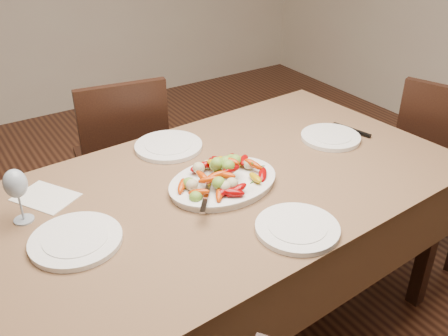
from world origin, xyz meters
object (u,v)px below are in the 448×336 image
(chair_right, at_px, (444,165))
(plate_near, at_px, (297,228))
(dining_table, at_px, (224,261))
(wine_glass, at_px, (18,195))
(plate_left, at_px, (76,240))
(serving_platter, at_px, (223,184))
(chair_far, at_px, (120,159))
(plate_right, at_px, (331,137))
(plate_far, at_px, (169,146))

(chair_right, height_order, plate_near, chair_right)
(dining_table, distance_m, wine_glass, 0.86)
(chair_right, xyz_separation_m, plate_near, (-1.26, -0.30, 0.29))
(plate_left, distance_m, wine_glass, 0.25)
(chair_right, bearing_deg, serving_platter, 69.18)
(chair_far, xyz_separation_m, plate_near, (0.11, -1.26, 0.29))
(chair_far, bearing_deg, serving_platter, 102.54)
(serving_platter, distance_m, plate_left, 0.57)
(chair_far, relative_size, plate_right, 3.69)
(plate_right, relative_size, plate_near, 0.94)
(chair_far, bearing_deg, plate_left, 70.51)
(serving_platter, xyz_separation_m, plate_near, (0.05, -0.36, -0.00))
(dining_table, relative_size, plate_left, 6.40)
(dining_table, bearing_deg, serving_platter, -129.24)
(serving_platter, bearing_deg, chair_right, -2.68)
(dining_table, xyz_separation_m, serving_platter, (-0.02, -0.02, 0.39))
(plate_right, bearing_deg, plate_far, 154.01)
(serving_platter, xyz_separation_m, plate_right, (0.61, 0.07, -0.00))
(plate_left, bearing_deg, chair_right, -0.97)
(plate_near, bearing_deg, plate_right, 37.87)
(wine_glass, bearing_deg, chair_right, -6.94)
(plate_left, height_order, wine_glass, wine_glass)
(serving_platter, bearing_deg, plate_near, -81.51)
(wine_glass, bearing_deg, chair_far, 49.79)
(chair_far, relative_size, plate_far, 3.34)
(serving_platter, relative_size, wine_glass, 2.02)
(chair_right, height_order, serving_platter, chair_right)
(dining_table, bearing_deg, chair_right, -3.72)
(chair_far, height_order, wine_glass, wine_glass)
(plate_right, bearing_deg, plate_near, -142.13)
(plate_left, height_order, plate_far, same)
(dining_table, xyz_separation_m, wine_glass, (-0.69, 0.16, 0.48))
(plate_left, relative_size, plate_near, 1.06)
(serving_platter, relative_size, plate_far, 1.45)
(wine_glass, bearing_deg, serving_platter, -15.01)
(serving_platter, bearing_deg, plate_right, 6.85)
(serving_platter, bearing_deg, wine_glass, 164.99)
(plate_left, distance_m, plate_far, 0.68)
(plate_near, xyz_separation_m, wine_glass, (-0.72, 0.54, 0.09))
(plate_near, bearing_deg, chair_far, 94.95)
(plate_right, xyz_separation_m, plate_near, (-0.55, -0.43, 0.00))
(plate_right, relative_size, wine_glass, 1.26)
(dining_table, height_order, plate_far, plate_far)
(chair_right, relative_size, plate_far, 3.34)
(chair_far, relative_size, wine_glass, 4.64)
(chair_right, distance_m, plate_near, 1.33)
(plate_right, bearing_deg, serving_platter, -173.15)
(dining_table, relative_size, plate_near, 6.75)
(chair_far, bearing_deg, chair_right, 153.67)
(chair_right, height_order, plate_left, chair_right)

